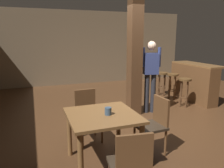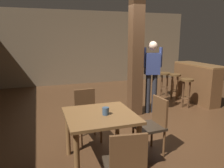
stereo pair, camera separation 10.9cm
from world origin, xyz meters
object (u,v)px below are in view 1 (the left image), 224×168
Objects in this scene: chair_east at (154,122)px; bar_stool_mid at (172,80)px; bar_counter at (193,82)px; chair_north at (87,112)px; bar_stool_near at (185,86)px; dining_table at (103,123)px; napkin_cup at (108,111)px; bar_stool_far at (162,78)px; chair_south at (131,165)px; standing_person at (151,72)px.

bar_stool_mid is (2.12, 2.52, 0.05)m from chair_east.
bar_counter is at bearing 40.30° from chair_east.
bar_stool_near is at bearing 19.03° from chair_north.
dining_table is 9.08× the size of napkin_cup.
bar_stool_mid is 0.48m from bar_stool_far.
bar_counter is (3.46, 2.24, -0.09)m from dining_table.
napkin_cup reaches higher than bar_stool_far.
chair_north is at bearing -158.05° from bar_counter.
chair_south is at bearing -88.47° from dining_table.
standing_person is at bearing -175.63° from bar_stool_near.
standing_person is at bearing -163.64° from bar_counter.
bar_counter is (3.40, 2.30, -0.27)m from napkin_cup.
chair_north is (-0.01, 0.84, -0.13)m from dining_table.
bar_stool_mid is (3.00, 1.72, 0.05)m from chair_north.
dining_table reaches higher than bar_stool_mid.
standing_person reaches higher than napkin_cup.
standing_person reaches higher than bar_stool_near.
bar_counter is (2.60, 2.21, 0.04)m from chair_east.
chair_north reaches higher than bar_stool_mid.
bar_counter is 0.57m from bar_stool_mid.
bar_counter reaches higher than bar_stool_far.
bar_stool_far is (2.94, 2.20, 0.05)m from chair_north.
bar_stool_far is (-0.05, 0.48, -0.00)m from bar_stool_mid.
bar_counter is 2.12× the size of bar_stool_mid.
napkin_cup is at bearing -138.15° from bar_stool_mid.
bar_stool_near is (2.82, 2.72, 0.05)m from chair_south.
standing_person is at bearing 46.66° from napkin_cup.
chair_south is at bearing -130.64° from bar_stool_mid.
dining_table is 3.93m from bar_stool_mid.
dining_table is 0.85m from chair_north.
bar_counter reaches higher than chair_north.
chair_south is (0.02, -0.89, -0.13)m from dining_table.
bar_counter reaches higher than bar_stool_mid.
chair_north reaches higher than bar_stool_near.
chair_south is at bearing -92.80° from napkin_cup.
chair_east reaches higher than napkin_cup.
bar_stool_near is 0.75m from bar_stool_mid.
napkin_cup is 0.14× the size of bar_stool_near.
standing_person is (0.90, 1.71, 0.50)m from chair_east.
dining_table is at bearing -177.60° from chair_east.
bar_stool_mid is (2.92, 2.62, -0.25)m from napkin_cup.
chair_south reaches higher than napkin_cup.
chair_north is 1.17× the size of bar_stool_mid.
bar_counter is at bearing 33.75° from bar_stool_near.
chair_north is at bearing 90.82° from dining_table.
chair_south is 4.55m from bar_stool_mid.
bar_counter reaches higher than napkin_cup.
dining_table is 3.38m from bar_stool_near.
napkin_cup is 0.06× the size of standing_person.
bar_stool_mid is (0.15, 0.73, 0.00)m from bar_stool_near.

